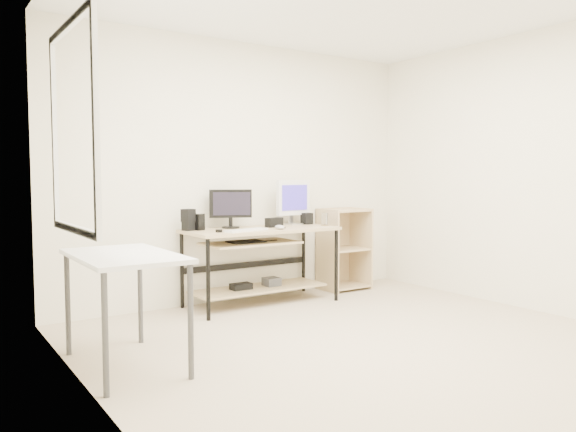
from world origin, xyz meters
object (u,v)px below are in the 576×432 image
(side_table, at_px, (124,266))
(black_monitor, at_px, (231,206))
(shelf_unit, at_px, (342,248))
(white_imac, at_px, (293,199))
(audio_controller, at_px, (200,222))
(desk, at_px, (259,250))

(side_table, height_order, black_monitor, black_monitor)
(shelf_unit, distance_m, white_imac, 0.86)
(white_imac, bearing_deg, shelf_unit, -9.06)
(side_table, distance_m, black_monitor, 1.91)
(black_monitor, bearing_deg, white_imac, 23.41)
(audio_controller, bearing_deg, white_imac, -13.06)
(side_table, bearing_deg, audio_controller, 47.36)
(black_monitor, bearing_deg, desk, -13.98)
(shelf_unit, bearing_deg, desk, -172.23)
(shelf_unit, height_order, black_monitor, black_monitor)
(desk, height_order, side_table, same)
(black_monitor, height_order, audio_controller, black_monitor)
(white_imac, relative_size, audio_controller, 3.01)
(desk, height_order, black_monitor, black_monitor)
(side_table, distance_m, white_imac, 2.52)
(white_imac, height_order, audio_controller, white_imac)
(side_table, relative_size, white_imac, 2.13)
(side_table, bearing_deg, white_imac, 29.38)
(desk, xyz_separation_m, audio_controller, (-0.56, 0.13, 0.29))
(black_monitor, height_order, white_imac, white_imac)
(black_monitor, bearing_deg, shelf_unit, 23.10)
(black_monitor, distance_m, audio_controller, 0.37)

